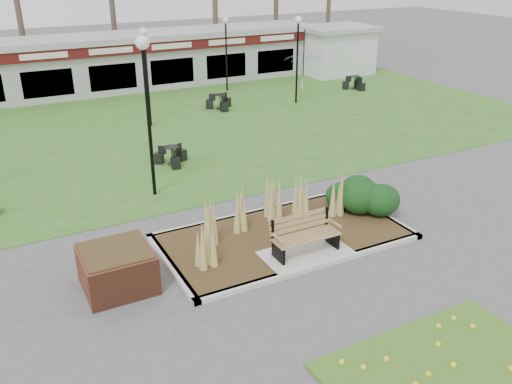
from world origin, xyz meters
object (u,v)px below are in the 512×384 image
park_bench (304,234)px  lamp_post_mid_right (298,41)px  service_hut (336,49)px  lamp_post_far_right (226,38)px  lamp_post_mid_left (145,56)px  bistro_set_d (355,85)px  brick_planter (117,268)px  bistro_set_a (172,158)px  bistro_set_c (220,104)px  lamp_post_near_right (146,82)px  patio_umbrella (303,71)px  food_pavilion (105,63)px

park_bench → lamp_post_mid_right: lamp_post_mid_right is taller
service_hut → lamp_post_far_right: size_ratio=1.15×
lamp_post_mid_left → bistro_set_d: lamp_post_mid_left is taller
lamp_post_mid_right → park_bench: bearing=-120.9°
park_bench → lamp_post_mid_right: 15.01m
lamp_post_mid_left → brick_planter: bearing=-111.0°
service_hut → bistro_set_a: bearing=-144.1°
service_hut → bistro_set_c: service_hut is taller
service_hut → lamp_post_near_right: size_ratio=0.92×
bistro_set_a → bistro_set_c: size_ratio=0.92×
lamp_post_far_right → bistro_set_a: size_ratio=3.17×
brick_planter → service_hut: (17.90, 17.00, 0.97)m
lamp_post_mid_right → patio_umbrella: lamp_post_mid_right is taller
park_bench → lamp_post_mid_left: (0.03, 12.31, 2.40)m
bistro_set_a → service_hut: bearing=35.9°
lamp_post_mid_right → bistro_set_d: bearing=13.1°
patio_umbrella → bistro_set_c: bearing=171.4°
service_hut → lamp_post_far_right: (-7.83, -1.09, 1.33)m
lamp_post_mid_left → bistro_set_c: size_ratio=3.13×
brick_planter → bistro_set_d: brick_planter is taller
food_pavilion → lamp_post_mid_left: size_ratio=6.00×
bistro_set_a → park_bench: bearing=-84.4°
park_bench → lamp_post_mid_left: 12.54m
food_pavilion → bistro_set_d: bearing=-26.5°
patio_umbrella → bistro_set_d: bearing=13.8°
brick_planter → patio_umbrella: bearing=44.1°
food_pavilion → bistro_set_d: (12.00, -5.98, -1.22)m
lamp_post_mid_left → bistro_set_a: 5.63m
food_pavilion → lamp_post_far_right: size_ratio=6.44×
park_bench → patio_umbrella: bearing=57.9°
brick_planter → bistro_set_d: 20.92m
bistro_set_d → brick_planter: bearing=-141.6°
food_pavilion → lamp_post_far_right: bearing=-28.3°
lamp_post_mid_left → lamp_post_mid_right: size_ratio=0.99×
service_hut → lamp_post_far_right: lamp_post_far_right is taller
food_pavilion → lamp_post_near_right: 14.77m
service_hut → patio_umbrella: size_ratio=1.83×
brick_planter → bistro_set_a: brick_planter is taller
lamp_post_mid_left → patio_umbrella: size_ratio=1.71×
lamp_post_mid_right → lamp_post_far_right: size_ratio=1.08×
lamp_post_mid_right → bistro_set_a: 10.25m
lamp_post_far_right → food_pavilion: bearing=151.7°
lamp_post_far_right → bistro_set_d: size_ratio=2.94×
brick_planter → food_pavilion: 19.49m
bistro_set_c → lamp_post_mid_right: bearing=-10.1°
patio_umbrella → service_hut: bearing=42.3°
lamp_post_mid_right → bistro_set_c: bearing=169.9°
bistro_set_d → lamp_post_mid_left: bearing=-173.2°
food_pavilion → patio_umbrella: bearing=-41.0°
brick_planter → patio_umbrella: patio_umbrella is taller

